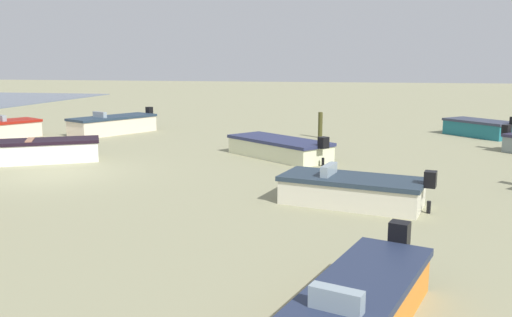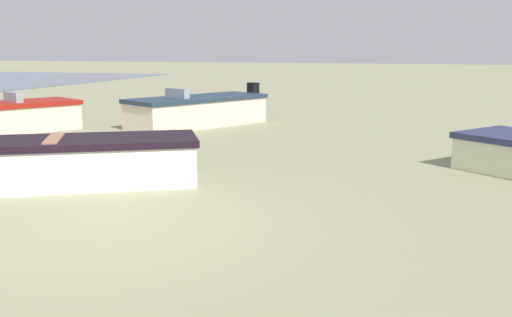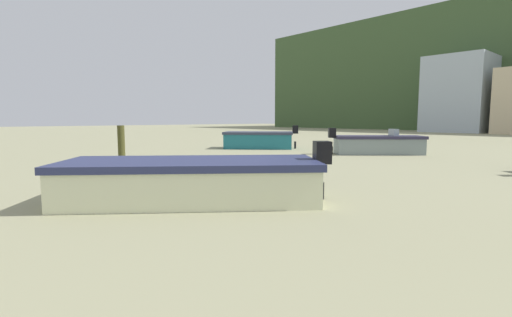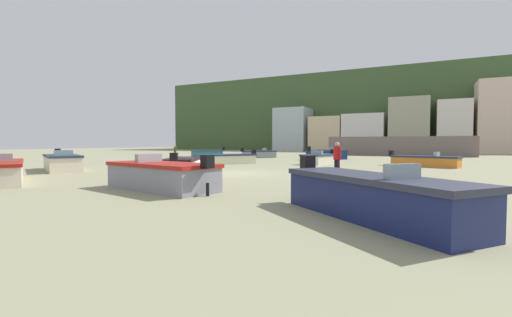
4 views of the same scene
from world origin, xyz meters
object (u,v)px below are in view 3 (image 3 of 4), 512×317
object	(u,v)px
boat_cream_2	(192,180)
boat_grey_8	(378,145)
mooring_post_near_water	(121,146)
boat_teal_10	(259,140)

from	to	relation	value
boat_cream_2	boat_grey_8	bearing A→B (deg)	-39.29
boat_grey_8	boat_cream_2	bearing A→B (deg)	-34.19
boat_cream_2	mooring_post_near_water	bearing A→B (deg)	27.52
boat_grey_8	boat_teal_10	xyz separation A→B (m)	(-5.53, -1.56, 0.02)
boat_grey_8	mooring_post_near_water	world-z (taller)	mooring_post_near_water
boat_teal_10	boat_grey_8	bearing A→B (deg)	-116.50
boat_grey_8	boat_teal_10	bearing A→B (deg)	-120.60
boat_grey_8	mooring_post_near_water	distance (m)	9.94
boat_grey_8	boat_teal_10	size ratio (longest dim) A/B	0.96
boat_teal_10	mooring_post_near_water	xyz separation A→B (m)	(2.03, -7.74, 0.21)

